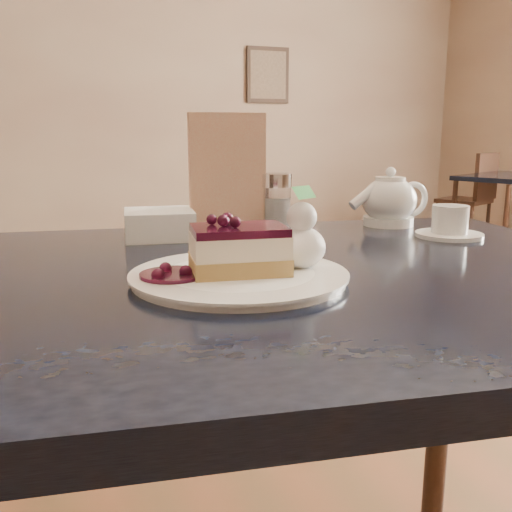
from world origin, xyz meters
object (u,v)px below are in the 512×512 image
object	(u,v)px
cheesecake_slice	(239,250)
dessert_plate	(239,277)
tea_set	(400,206)
main_table	(233,327)

from	to	relation	value
cheesecake_slice	dessert_plate	bearing A→B (deg)	-172.69
dessert_plate	tea_set	xyz separation A→B (m)	(0.47, 0.32, 0.04)
main_table	dessert_plate	bearing A→B (deg)	-90.00
cheesecake_slice	tea_set	world-z (taller)	tea_set
main_table	dessert_plate	world-z (taller)	dessert_plate
main_table	tea_set	size ratio (longest dim) A/B	4.88
dessert_plate	cheesecake_slice	distance (m)	0.04
dessert_plate	tea_set	distance (m)	0.57
cheesecake_slice	tea_set	xyz separation A→B (m)	(0.47, 0.32, 0.00)
tea_set	cheesecake_slice	bearing A→B (deg)	-146.17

